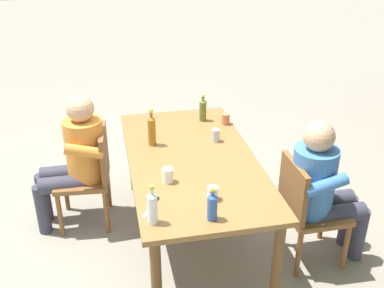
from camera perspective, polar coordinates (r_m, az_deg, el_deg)
The scene contains 15 objects.
ground_plane at distance 3.96m, azimuth -0.00°, elevation -11.43°, with size 24.00×24.00×0.00m, color gray.
dining_table at distance 3.58m, azimuth -0.00°, elevation -2.89°, with size 1.85×0.97×0.76m.
chair_near_left at distance 3.97m, azimuth -12.36°, elevation -3.43°, with size 0.47×0.47×0.87m.
chair_far_right at distance 3.57m, azimuth 13.92°, elevation -7.50°, with size 0.44×0.44×0.87m.
person_in_white_shirt at distance 3.91m, azimuth -14.20°, elevation -1.42°, with size 0.47×0.61×1.18m.
person_in_plaid_shirt at distance 3.52m, azimuth 15.83°, elevation -5.00°, with size 0.47×0.61×1.18m.
bottle_clear at distance 2.79m, azimuth -4.94°, elevation -7.79°, with size 0.06×0.06×0.27m.
bottle_olive at distance 4.12m, azimuth 1.36°, elevation 4.31°, with size 0.06×0.06×0.25m.
bottle_blue at distance 2.82m, azimuth 2.54°, elevation -7.70°, with size 0.06×0.06×0.23m.
bottle_amber at distance 3.68m, azimuth -5.01°, elevation 1.77°, with size 0.06×0.06×0.31m.
cup_white at distance 3.21m, azimuth -3.02°, elevation -3.90°, with size 0.08×0.08×0.11m, color white.
cup_terracotta at distance 4.08m, azimuth 4.20°, elevation 3.11°, with size 0.07×0.07×0.10m, color #BC6B47.
cup_steel at distance 3.77m, azimuth 2.95°, elevation 1.08°, with size 0.07×0.07×0.11m, color #B2B7BC.
cup_glass at distance 3.03m, azimuth 2.58°, elevation -6.12°, with size 0.07×0.07×0.09m, color silver.
table_knife at distance 3.00m, azimuth -5.00°, elevation -7.64°, with size 0.22×0.14×0.01m.
Camera 1 is at (3.03, -0.62, 2.48)m, focal length 42.99 mm.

